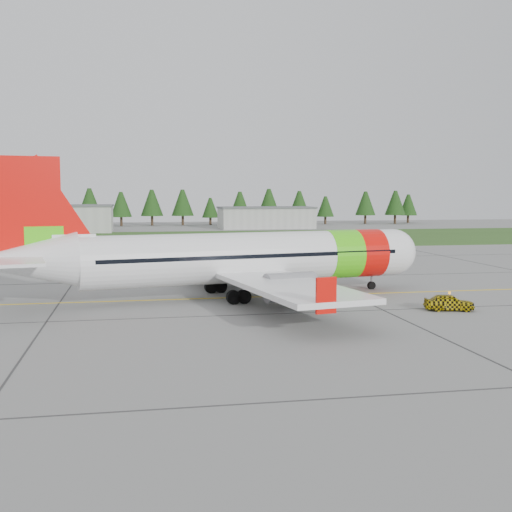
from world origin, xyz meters
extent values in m
plane|color=gray|center=(0.00, 0.00, 0.00)|extent=(320.00, 320.00, 0.00)
cylinder|color=white|center=(1.01, 8.34, 3.46)|extent=(29.33, 9.46, 4.35)
sphere|color=white|center=(15.28, 10.93, 3.46)|extent=(4.35, 4.35, 4.35)
cone|color=white|center=(-17.11, 5.05, 3.85)|extent=(8.46, 5.68, 4.35)
cube|color=black|center=(15.61, 10.99, 3.85)|extent=(2.27, 3.17, 0.62)
cylinder|color=#4EE010|center=(9.79, 9.93, 3.46)|extent=(3.65, 4.88, 4.43)
cylinder|color=red|center=(12.43, 10.41, 3.46)|extent=(3.21, 4.80, 4.43)
cube|color=white|center=(0.46, 8.24, 2.23)|extent=(12.41, 36.23, 0.40)
cube|color=red|center=(-3.81, 25.50, 2.85)|extent=(1.35, 0.44, 2.23)
cube|color=red|center=(2.53, -9.42, 2.85)|extent=(1.35, 0.44, 2.23)
cylinder|color=gray|center=(1.01, 14.58, 1.62)|extent=(4.37, 3.02, 2.34)
cylinder|color=gray|center=(3.20, 2.50, 1.62)|extent=(4.37, 3.02, 2.34)
cube|color=red|center=(-16.89, 5.09, 7.59)|extent=(5.12, 1.31, 8.48)
cube|color=#4EE010|center=(-15.68, 5.31, 5.13)|extent=(2.94, 0.98, 2.68)
cube|color=white|center=(-17.66, 4.96, 4.13)|extent=(5.80, 13.26, 0.25)
cylinder|color=slate|center=(13.08, 10.53, 0.78)|extent=(0.20, 0.20, 1.56)
cylinder|color=black|center=(13.08, 10.53, 0.38)|extent=(0.80, 0.44, 0.76)
cylinder|color=slate|center=(-1.20, 11.12, 1.06)|extent=(0.25, 0.25, 2.12)
cylinder|color=black|center=(-1.64, 11.04, 0.58)|extent=(1.23, 0.70, 1.16)
cylinder|color=slate|center=(-0.08, 4.97, 1.06)|extent=(0.25, 0.25, 2.12)
cylinder|color=black|center=(-0.52, 4.89, 0.58)|extent=(1.23, 0.70, 1.16)
imported|color=yellow|center=(14.94, -1.13, 1.89)|extent=(1.61, 1.78, 3.77)
imported|color=white|center=(-14.48, 54.20, 2.35)|extent=(1.73, 1.64, 4.69)
cube|color=#30561E|center=(0.00, 82.00, 0.01)|extent=(320.00, 50.00, 0.03)
cube|color=gold|center=(0.00, 8.00, 0.01)|extent=(120.00, 0.25, 0.02)
cube|color=#A8A8A3|center=(-30.00, 110.00, 3.00)|extent=(32.00, 14.00, 6.00)
cube|color=#A8A8A3|center=(25.00, 118.00, 2.60)|extent=(24.00, 12.00, 5.20)
camera|label=1|loc=(-8.77, -46.27, 8.97)|focal=45.00mm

